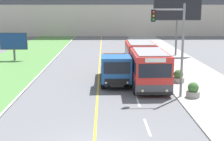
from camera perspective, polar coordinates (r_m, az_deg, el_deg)
name	(u,v)px	position (r m, az deg, el deg)	size (l,w,h in m)	color
city_bus	(144,63)	(27.04, 5.91, 1.41)	(2.72, 11.65, 2.96)	red
dump_truck	(116,69)	(25.27, 0.68, 0.20)	(2.42, 6.96, 2.49)	black
traffic_light_mast	(174,39)	(21.54, 11.28, 5.60)	(2.28, 0.32, 6.46)	slate
billboard_large	(177,10)	(40.93, 11.87, 10.83)	(6.09, 0.24, 7.68)	#59595B
billboard_small	(14,42)	(38.38, -17.55, 5.01)	(3.18, 0.24, 3.31)	#59595B
planter_round_near	(193,91)	(22.35, 14.60, -3.59)	(0.94, 0.94, 1.06)	gray
planter_round_second	(178,77)	(26.43, 12.05, -1.15)	(0.98, 0.98, 1.07)	gray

